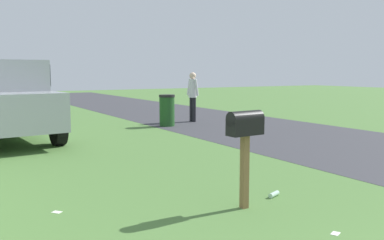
# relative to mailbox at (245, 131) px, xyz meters

# --- Properties ---
(road_asphalt) EXTENTS (60.00, 5.28, 0.01)m
(road_asphalt) POSITION_rel_mailbox_xyz_m (1.96, -5.17, -1.04)
(road_asphalt) COLOR #38383D
(road_asphalt) RESTS_ON ground
(mailbox) EXTENTS (0.23, 0.51, 1.30)m
(mailbox) POSITION_rel_mailbox_xyz_m (0.00, 0.00, 0.00)
(mailbox) COLOR brown
(mailbox) RESTS_ON ground
(pickup_truck) EXTENTS (5.63, 2.57, 2.09)m
(pickup_truck) POSITION_rel_mailbox_xyz_m (7.68, 2.10, 0.07)
(pickup_truck) COLOR #93999E
(pickup_truck) RESTS_ON ground
(trash_bin) EXTENTS (0.53, 0.53, 1.05)m
(trash_bin) POSITION_rel_mailbox_xyz_m (8.06, -3.01, -0.51)
(trash_bin) COLOR #1E4C1E
(trash_bin) RESTS_ON ground
(pedestrian) EXTENTS (0.48, 0.30, 1.78)m
(pedestrian) POSITION_rel_mailbox_xyz_m (8.67, -4.37, 0.00)
(pedestrian) COLOR black
(pedestrian) RESTS_ON ground
(litter_wrapper_midfield_a) EXTENTS (0.15, 0.14, 0.01)m
(litter_wrapper_midfield_a) POSITION_rel_mailbox_xyz_m (1.09, 2.19, -1.04)
(litter_wrapper_midfield_a) COLOR silver
(litter_wrapper_midfield_a) RESTS_ON ground
(litter_bottle_far_scatter) EXTENTS (0.15, 0.23, 0.07)m
(litter_bottle_far_scatter) POSITION_rel_mailbox_xyz_m (0.18, -0.68, -1.00)
(litter_bottle_far_scatter) COLOR #B2D8BF
(litter_bottle_far_scatter) RESTS_ON ground
(litter_wrapper_by_mailbox) EXTENTS (0.13, 0.14, 0.01)m
(litter_wrapper_by_mailbox) POSITION_rel_mailbox_xyz_m (-1.24, -0.33, -1.04)
(litter_wrapper_by_mailbox) COLOR silver
(litter_wrapper_by_mailbox) RESTS_ON ground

